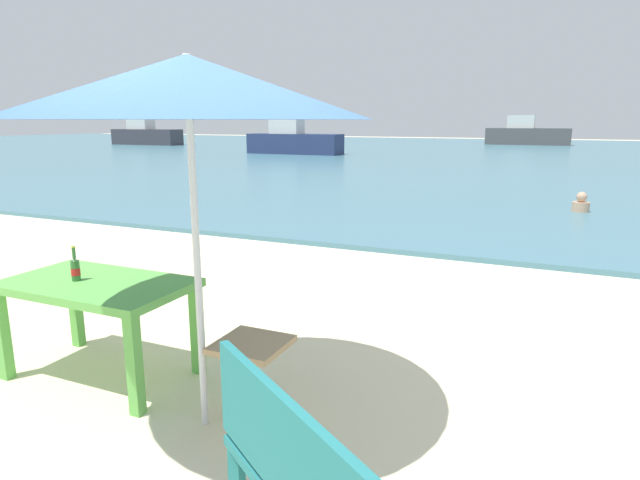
{
  "coord_description": "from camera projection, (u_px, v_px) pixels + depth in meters",
  "views": [
    {
      "loc": [
        1.74,
        -2.47,
        1.94
      ],
      "look_at": [
        -0.67,
        3.0,
        0.6
      ],
      "focal_mm": 30.17,
      "sensor_mm": 36.0,
      "label": 1
    }
  ],
  "objects": [
    {
      "name": "boat_fishing_trawler",
      "position": [
        146.0,
        135.0,
        41.34
      ],
      "size": [
        5.71,
        1.56,
        2.08
      ],
      "color": "#38383F",
      "rests_on": "sea_water"
    },
    {
      "name": "picnic_table_green",
      "position": [
        98.0,
        295.0,
        4.04
      ],
      "size": [
        1.4,
        0.8,
        0.76
      ],
      "color": "#60B24C",
      "rests_on": "ground_plane"
    },
    {
      "name": "swimmer_person",
      "position": [
        581.0,
        204.0,
        11.12
      ],
      "size": [
        0.34,
        0.34,
        0.41
      ],
      "color": "tan",
      "rests_on": "sea_water"
    },
    {
      "name": "boat_cargo_ship",
      "position": [
        294.0,
        141.0,
        30.12
      ],
      "size": [
        5.4,
        1.47,
        1.96
      ],
      "color": "navy",
      "rests_on": "sea_water"
    },
    {
      "name": "beer_bottle_amber",
      "position": [
        75.0,
        268.0,
        4.01
      ],
      "size": [
        0.07,
        0.07,
        0.26
      ],
      "color": "#2D662D",
      "rests_on": "picnic_table_green"
    },
    {
      "name": "boat_sailboat",
      "position": [
        527.0,
        134.0,
        41.21
      ],
      "size": [
        6.12,
        1.67,
        2.23
      ],
      "color": "#4C4C4C",
      "rests_on": "sea_water"
    },
    {
      "name": "side_table_wood",
      "position": [
        252.0,
        369.0,
        3.5
      ],
      "size": [
        0.44,
        0.44,
        0.54
      ],
      "color": "tan",
      "rests_on": "ground_plane"
    },
    {
      "name": "sea_water",
      "position": [
        525.0,
        155.0,
        30.08
      ],
      "size": [
        120.0,
        50.0,
        0.08
      ],
      "primitive_type": "cube",
      "color": "teal",
      "rests_on": "ground_plane"
    },
    {
      "name": "patio_umbrella",
      "position": [
        188.0,
        87.0,
        3.05
      ],
      "size": [
        2.1,
        2.1,
        2.3
      ],
      "color": "silver",
      "rests_on": "ground_plane"
    },
    {
      "name": "ground_plane",
      "position": [
        223.0,
        441.0,
        3.31
      ],
      "size": [
        120.0,
        120.0,
        0.0
      ],
      "primitive_type": "plane",
      "color": "beige"
    }
  ]
}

